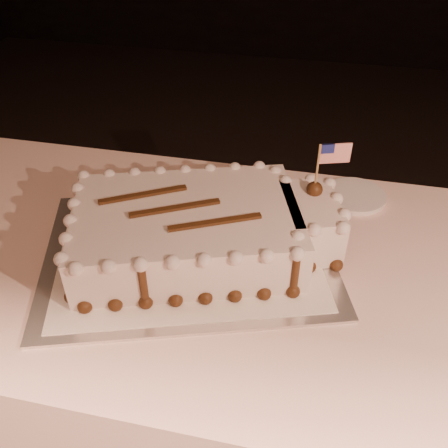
% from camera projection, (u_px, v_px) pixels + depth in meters
% --- Properties ---
extents(room_shell, '(6.10, 8.10, 2.90)m').
position_uv_depth(room_shell, '(362.00, 92.00, 0.19)').
color(room_shell, black).
rests_on(room_shell, ground).
extents(banquet_table, '(2.40, 0.80, 0.75)m').
position_uv_depth(banquet_table, '(294.00, 380.00, 1.28)').
color(banquet_table, '#FFD4C5').
rests_on(banquet_table, ground).
extents(cake_board, '(0.73, 0.64, 0.01)m').
position_uv_depth(cake_board, '(188.00, 252.00, 1.10)').
color(cake_board, silver).
rests_on(cake_board, banquet_table).
extents(doily, '(0.66, 0.57, 0.00)m').
position_uv_depth(doily, '(188.00, 250.00, 1.09)').
color(doily, white).
rests_on(doily, cake_board).
extents(sheet_cake, '(0.61, 0.44, 0.23)m').
position_uv_depth(sheet_cake, '(203.00, 229.00, 1.06)').
color(sheet_cake, silver).
rests_on(sheet_cake, doily).
extents(side_plate, '(0.16, 0.16, 0.01)m').
position_uv_depth(side_plate, '(354.00, 196.00, 1.26)').
color(side_plate, white).
rests_on(side_plate, banquet_table).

